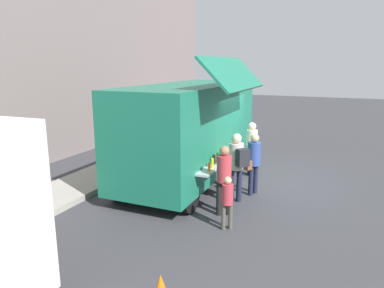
{
  "coord_description": "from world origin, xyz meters",
  "views": [
    {
      "loc": [
        -10.27,
        -2.39,
        3.49
      ],
      "look_at": [
        -1.45,
        1.41,
        1.3
      ],
      "focal_mm": 33.05,
      "sensor_mm": 36.0,
      "label": 1
    }
  ],
  "objects_px": {
    "customer_mid_with_backpack": "(237,161)",
    "child_near_queue": "(227,198)",
    "customer_front_ordering": "(254,159)",
    "customer_rear_waiting": "(224,174)",
    "customer_extra_browsing": "(252,144)",
    "trash_bin": "(183,132)",
    "food_truck_main": "(191,128)"
  },
  "relations": [
    {
      "from": "customer_mid_with_backpack",
      "to": "child_near_queue",
      "type": "bearing_deg",
      "value": 138.86
    },
    {
      "from": "customer_front_ordering",
      "to": "customer_rear_waiting",
      "type": "height_order",
      "value": "customer_front_ordering"
    },
    {
      "from": "customer_mid_with_backpack",
      "to": "customer_extra_browsing",
      "type": "bearing_deg",
      "value": -45.26
    },
    {
      "from": "customer_mid_with_backpack",
      "to": "child_near_queue",
      "type": "distance_m",
      "value": 1.6
    },
    {
      "from": "trash_bin",
      "to": "customer_mid_with_backpack",
      "type": "xyz_separation_m",
      "value": [
        -5.81,
        -4.16,
        0.62
      ]
    },
    {
      "from": "customer_rear_waiting",
      "to": "customer_extra_browsing",
      "type": "distance_m",
      "value": 3.2
    },
    {
      "from": "trash_bin",
      "to": "customer_extra_browsing",
      "type": "bearing_deg",
      "value": -131.09
    },
    {
      "from": "customer_rear_waiting",
      "to": "child_near_queue",
      "type": "height_order",
      "value": "customer_rear_waiting"
    },
    {
      "from": "trash_bin",
      "to": "customer_front_ordering",
      "type": "relative_size",
      "value": 0.58
    },
    {
      "from": "trash_bin",
      "to": "customer_front_ordering",
      "type": "height_order",
      "value": "customer_front_ordering"
    },
    {
      "from": "food_truck_main",
      "to": "customer_extra_browsing",
      "type": "distance_m",
      "value": 2.0
    },
    {
      "from": "customer_mid_with_backpack",
      "to": "customer_extra_browsing",
      "type": "distance_m",
      "value": 2.38
    },
    {
      "from": "customer_rear_waiting",
      "to": "child_near_queue",
      "type": "relative_size",
      "value": 1.4
    },
    {
      "from": "food_truck_main",
      "to": "trash_bin",
      "type": "bearing_deg",
      "value": 27.33
    },
    {
      "from": "customer_front_ordering",
      "to": "child_near_queue",
      "type": "distance_m",
      "value": 2.31
    },
    {
      "from": "customer_mid_with_backpack",
      "to": "customer_rear_waiting",
      "type": "height_order",
      "value": "customer_mid_with_backpack"
    },
    {
      "from": "customer_mid_with_backpack",
      "to": "customer_extra_browsing",
      "type": "height_order",
      "value": "customer_mid_with_backpack"
    },
    {
      "from": "food_truck_main",
      "to": "customer_rear_waiting",
      "type": "bearing_deg",
      "value": -140.95
    },
    {
      "from": "customer_rear_waiting",
      "to": "customer_extra_browsing",
      "type": "bearing_deg",
      "value": -29.28
    },
    {
      "from": "customer_rear_waiting",
      "to": "customer_extra_browsing",
      "type": "xyz_separation_m",
      "value": [
        3.2,
        0.15,
        0.03
      ]
    },
    {
      "from": "food_truck_main",
      "to": "customer_extra_browsing",
      "type": "relative_size",
      "value": 3.59
    },
    {
      "from": "customer_mid_with_backpack",
      "to": "customer_extra_browsing",
      "type": "xyz_separation_m",
      "value": [
        2.36,
        0.21,
        -0.08
      ]
    },
    {
      "from": "trash_bin",
      "to": "customer_front_ordering",
      "type": "distance_m",
      "value": 6.72
    },
    {
      "from": "customer_extra_browsing",
      "to": "customer_mid_with_backpack",
      "type": "bearing_deg",
      "value": 61.62
    },
    {
      "from": "trash_bin",
      "to": "food_truck_main",
      "type": "bearing_deg",
      "value": -152.53
    },
    {
      "from": "customer_extra_browsing",
      "to": "customer_front_ordering",
      "type": "bearing_deg",
      "value": 72.35
    },
    {
      "from": "customer_front_ordering",
      "to": "child_near_queue",
      "type": "xyz_separation_m",
      "value": [
        -2.29,
        -0.0,
        -0.29
      ]
    },
    {
      "from": "trash_bin",
      "to": "customer_mid_with_backpack",
      "type": "distance_m",
      "value": 7.17
    },
    {
      "from": "customer_front_ordering",
      "to": "customer_rear_waiting",
      "type": "xyz_separation_m",
      "value": [
        -1.6,
        0.31,
        -0.0
      ]
    },
    {
      "from": "customer_rear_waiting",
      "to": "food_truck_main",
      "type": "bearing_deg",
      "value": 7.27
    },
    {
      "from": "child_near_queue",
      "to": "trash_bin",
      "type": "bearing_deg",
      "value": -5.32
    },
    {
      "from": "customer_rear_waiting",
      "to": "child_near_queue",
      "type": "distance_m",
      "value": 0.81
    }
  ]
}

